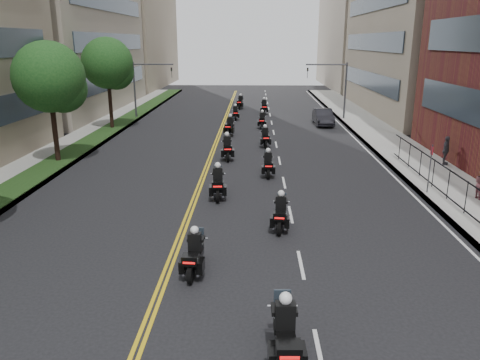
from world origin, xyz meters
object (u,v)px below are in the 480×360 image
object	(u,v)px
motorcycle_1	(285,337)
parked_sedan	(323,117)
motorcycle_9	(262,121)
motorcycle_6	(227,149)
motorcycle_8	(230,127)
motorcycle_10	(235,114)
motorcycle_7	(265,138)
pedestrian_c	(446,150)
motorcycle_4	(218,184)
motorcycle_11	(264,107)
motorcycle_3	(280,214)
motorcycle_5	(268,165)
motorcycle_12	(240,103)
motorcycle_2	(194,255)

from	to	relation	value
motorcycle_1	parked_sedan	world-z (taller)	motorcycle_1
motorcycle_9	motorcycle_6	bearing A→B (deg)	-99.18
motorcycle_8	motorcycle_10	bearing A→B (deg)	96.54
motorcycle_8	motorcycle_10	distance (m)	8.11
motorcycle_6	parked_sedan	size ratio (longest dim) A/B	0.55
motorcycle_6	motorcycle_7	xyz separation A→B (m)	(2.61, 4.01, -0.07)
motorcycle_10	pedestrian_c	size ratio (longest dim) A/B	1.20
motorcycle_4	motorcycle_9	xyz separation A→B (m)	(2.52, 19.78, -0.07)
pedestrian_c	parked_sedan	bearing A→B (deg)	47.65
motorcycle_8	motorcycle_11	size ratio (longest dim) A/B	1.01
motorcycle_3	motorcycle_5	xyz separation A→B (m)	(-0.30, 8.05, -0.00)
motorcycle_11	motorcycle_3	bearing A→B (deg)	-91.16
motorcycle_3	motorcycle_12	distance (m)	36.42
pedestrian_c	motorcycle_5	bearing A→B (deg)	130.08
motorcycle_10	motorcycle_11	xyz separation A→B (m)	(2.96, 3.98, 0.08)
motorcycle_1	motorcycle_11	bearing A→B (deg)	87.84
motorcycle_6	motorcycle_8	bearing A→B (deg)	86.02
motorcycle_3	motorcycle_8	xyz separation A→B (m)	(-3.15, 20.26, 0.05)
motorcycle_6	motorcycle_2	bearing A→B (deg)	-96.35
motorcycle_10	pedestrian_c	bearing A→B (deg)	-56.72
motorcycle_5	motorcycle_10	distance (m)	20.50
motorcycle_10	motorcycle_12	xyz separation A→B (m)	(0.27, 7.95, 0.06)
motorcycle_7	motorcycle_11	world-z (taller)	motorcycle_11
motorcycle_4	pedestrian_c	distance (m)	15.26
motorcycle_8	motorcycle_6	bearing A→B (deg)	-80.92
motorcycle_3	parked_sedan	distance (m)	26.20
motorcycle_2	motorcycle_8	distance (m)	24.27
motorcycle_9	motorcycle_12	world-z (taller)	motorcycle_12
motorcycle_6	motorcycle_8	world-z (taller)	motorcycle_6
motorcycle_1	motorcycle_11	xyz separation A→B (m)	(0.28, 40.94, -0.03)
motorcycle_5	pedestrian_c	distance (m)	11.44
motorcycle_6	motorcycle_12	size ratio (longest dim) A/B	1.06
motorcycle_1	motorcycle_9	xyz separation A→B (m)	(-0.06, 32.35, -0.08)
motorcycle_12	parked_sedan	bearing A→B (deg)	-45.62
motorcycle_6	motorcycle_9	bearing A→B (deg)	72.39
motorcycle_9	pedestrian_c	size ratio (longest dim) A/B	1.24
motorcycle_3	pedestrian_c	distance (m)	15.12
motorcycle_2	pedestrian_c	size ratio (longest dim) A/B	1.26
motorcycle_5	motorcycle_7	world-z (taller)	motorcycle_7
motorcycle_7	motorcycle_12	distance (m)	20.48
motorcycle_9	motorcycle_1	bearing A→B (deg)	-87.06
parked_sedan	motorcycle_5	bearing A→B (deg)	-108.02
motorcycle_4	motorcycle_1	bearing A→B (deg)	-82.01
motorcycle_11	pedestrian_c	xyz separation A→B (m)	(10.93, -21.84, 0.34)
motorcycle_7	pedestrian_c	size ratio (longest dim) A/B	1.26
motorcycle_3	motorcycle_4	distance (m)	4.94
motorcycle_1	motorcycle_2	xyz separation A→B (m)	(-2.77, 4.57, -0.08)
motorcycle_7	motorcycle_11	size ratio (longest dim) A/B	0.93
motorcycle_9	motorcycle_11	distance (m)	8.60
motorcycle_3	parked_sedan	bearing A→B (deg)	84.21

